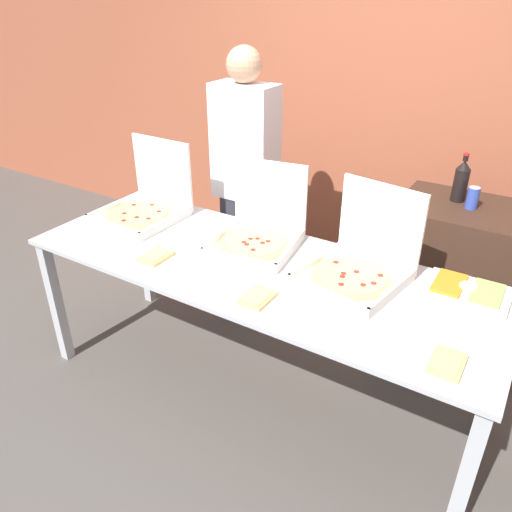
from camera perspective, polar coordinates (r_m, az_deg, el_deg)
name	(u,v)px	position (r m, az deg, el deg)	size (l,w,h in m)	color
ground_plane	(256,388)	(3.03, 0.00, -14.90)	(16.00, 16.00, 0.00)	#514C47
brick_wall_behind	(383,94)	(3.81, 14.31, 17.49)	(10.00, 0.06, 2.80)	#9E5138
buffet_table	(256,280)	(2.57, 0.00, -2.71)	(2.44, 0.87, 0.84)	#B7BABF
pizza_box_near_left	(145,204)	(3.09, -12.54, 5.77)	(0.45, 0.47, 0.44)	white
pizza_box_far_right	(258,232)	(2.68, 0.26, 2.76)	(0.48, 0.49, 0.42)	white
pizza_box_far_left	(359,264)	(2.42, 11.66, -0.94)	(0.50, 0.52, 0.43)	white
paper_plate_front_right	(447,364)	(2.02, 20.96, -11.48)	(0.21, 0.21, 0.03)	white
paper_plate_front_left	(156,258)	(2.62, -11.37, -0.17)	(0.26, 0.26, 0.03)	white
paper_plate_front_center	(258,299)	(2.24, 0.19, -4.89)	(0.25, 0.25, 0.03)	white
veggie_tray	(467,291)	(2.47, 22.99, -3.73)	(0.37, 0.26, 0.05)	white
sideboard_podium	(456,281)	(3.29, 21.92, -2.71)	(0.79, 0.56, 0.98)	#382319
soda_bottle	(461,181)	(3.10, 22.39, 7.98)	(0.08, 0.08, 0.28)	black
soda_can_colored	(473,198)	(3.04, 23.52, 6.11)	(0.07, 0.07, 0.12)	#334CB2
person_guest_cap	(245,184)	(3.28, -1.21, 8.20)	(0.40, 0.22, 1.78)	#2D2D38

